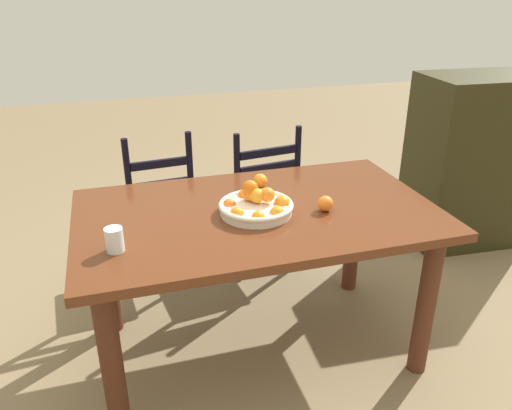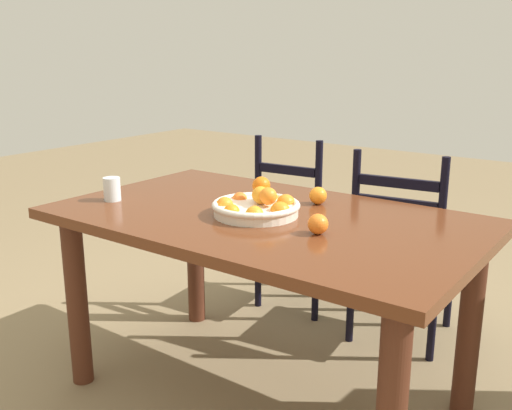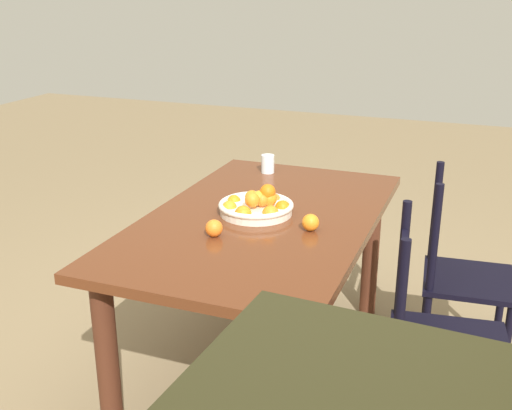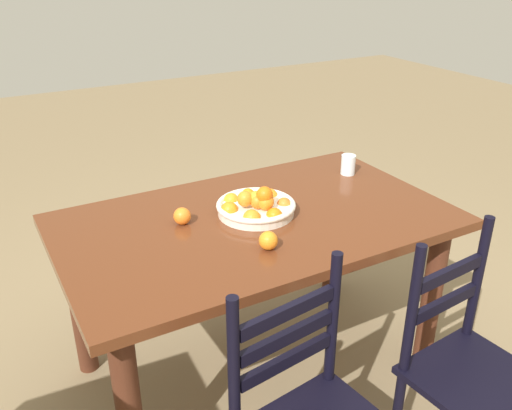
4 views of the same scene
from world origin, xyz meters
The scene contains 8 objects.
ground_plane centered at (0.00, 0.00, 0.00)m, with size 12.00×12.00×0.00m, color #836F4E.
dining_table centered at (0.00, 0.00, 0.65)m, with size 1.60×0.95×0.77m.
chair_near_window centered at (-0.37, 0.83, 0.44)m, with size 0.44×0.44×0.95m.
chair_by_cabinet centered at (0.24, 0.79, 0.45)m, with size 0.50×0.50×0.94m.
fruit_bowl centered at (-0.01, -0.03, 0.81)m, with size 0.33×0.33×0.14m.
orange_loose_0 centered at (0.09, 0.25, 0.81)m, with size 0.07×0.07×0.07m, color orange.
orange_loose_1 centered at (0.29, -0.10, 0.81)m, with size 0.07×0.07×0.07m, color orange.
drinking_glass centered at (-0.62, -0.20, 0.82)m, with size 0.07×0.07×0.10m, color silver.
Camera 2 is at (1.22, -1.73, 1.37)m, focal length 40.91 mm.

